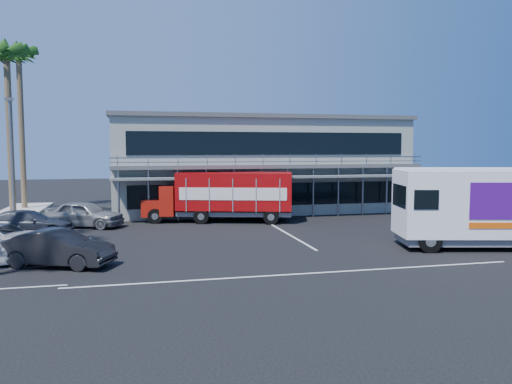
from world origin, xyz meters
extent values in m
plane|color=black|center=(0.00, 0.00, 0.00)|extent=(120.00, 120.00, 0.00)
cube|color=gray|center=(3.00, 15.00, 3.50)|extent=(22.00, 10.00, 7.00)
cube|color=#515454|center=(3.00, 15.00, 7.15)|extent=(22.40, 10.40, 0.30)
cube|color=#515454|center=(3.00, 9.40, 3.60)|extent=(22.00, 1.20, 0.25)
cube|color=gray|center=(3.00, 8.85, 4.10)|extent=(22.00, 0.08, 0.90)
cube|color=slate|center=(3.00, 9.10, 2.90)|extent=(22.00, 1.80, 0.15)
cube|color=black|center=(3.00, 9.98, 1.60)|extent=(20.00, 0.06, 1.60)
cube|color=black|center=(3.00, 9.98, 5.20)|extent=(20.00, 0.06, 1.60)
cylinder|color=brown|center=(-14.70, 13.00, 5.50)|extent=(0.44, 0.44, 11.00)
sphere|color=#194212|center=(-14.70, 13.00, 11.20)|extent=(1.10, 1.10, 1.10)
cylinder|color=brown|center=(-15.10, 18.50, 6.00)|extent=(0.44, 0.44, 12.00)
sphere|color=#194212|center=(-15.10, 18.50, 12.20)|extent=(1.10, 1.10, 1.10)
cylinder|color=gray|center=(-14.20, 11.00, 4.00)|extent=(0.14, 0.14, 8.00)
cube|color=gray|center=(-14.20, 11.00, 8.00)|extent=(0.50, 0.25, 0.18)
cube|color=#9A160C|center=(-5.19, 9.61, 0.94)|extent=(1.84, 2.38, 1.12)
cube|color=#9A160C|center=(-4.21, 9.32, 1.45)|extent=(1.55, 2.51, 1.96)
cube|color=black|center=(-4.21, 9.32, 2.01)|extent=(0.60, 1.92, 0.65)
cube|color=#97090C|center=(-0.07, 8.13, 2.06)|extent=(7.84, 4.33, 2.43)
cube|color=slate|center=(-0.07, 8.13, 0.61)|extent=(7.74, 3.99, 0.28)
cube|color=white|center=(-0.40, 6.99, 1.96)|extent=(6.62, 1.94, 0.79)
cube|color=white|center=(0.25, 9.26, 1.96)|extent=(6.62, 1.94, 0.79)
cylinder|color=black|center=(-5.21, 8.54, 0.49)|extent=(1.01, 0.54, 0.97)
cylinder|color=black|center=(-4.64, 10.52, 0.49)|extent=(1.01, 0.54, 0.97)
cylinder|color=black|center=(-2.34, 7.71, 0.49)|extent=(1.01, 0.54, 0.97)
cylinder|color=black|center=(-1.76, 9.69, 0.49)|extent=(1.01, 0.54, 0.97)
cylinder|color=black|center=(1.98, 6.46, 0.49)|extent=(1.01, 0.54, 0.97)
cylinder|color=black|center=(2.55, 8.44, 0.49)|extent=(1.01, 0.54, 0.97)
cube|color=white|center=(10.00, -3.10, 2.22)|extent=(8.38, 4.50, 3.19)
cube|color=slate|center=(10.00, -3.10, 0.46)|extent=(8.01, 4.16, 0.40)
cube|color=black|center=(6.15, -2.18, 2.56)|extent=(0.58, 2.19, 1.08)
cube|color=white|center=(10.00, -3.10, 3.85)|extent=(8.21, 4.41, 0.09)
cube|color=#4B0E80|center=(11.20, -1.97, 2.45)|extent=(3.99, 0.98, 1.71)
cylinder|color=black|center=(6.95, -3.62, 0.55)|extent=(1.13, 0.53, 1.09)
cylinder|color=black|center=(7.51, -1.27, 0.55)|extent=(1.13, 0.53, 1.09)
imported|color=black|center=(-9.50, -2.50, 0.75)|extent=(4.80, 3.24, 1.50)
imported|color=#BABABC|center=(-12.50, 0.80, 0.69)|extent=(5.45, 3.84, 1.38)
imported|color=#2C303A|center=(-12.24, 5.55, 0.71)|extent=(5.07, 2.48, 1.42)
imported|color=slate|center=(-9.50, 8.03, 0.81)|extent=(5.13, 3.72, 1.62)
camera|label=1|loc=(-6.18, -24.06, 4.85)|focal=35.00mm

